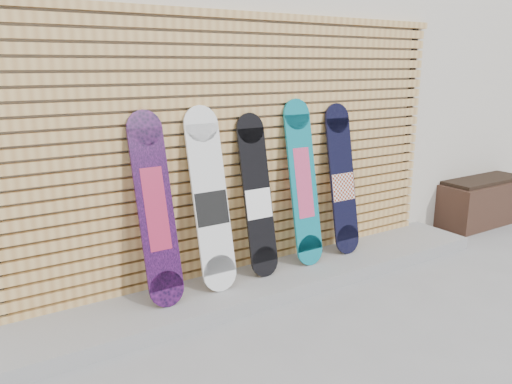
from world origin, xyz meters
TOP-DOWN VIEW (x-y plane):
  - ground at (0.00, 0.00)m, footprint 80.00×80.00m
  - building at (0.50, 3.50)m, footprint 12.00×5.00m
  - concrete_step at (-0.15, 0.68)m, footprint 4.60×0.70m
  - slat_wall at (-0.15, 0.97)m, footprint 4.26×0.08m
  - planter_box at (3.07, 0.82)m, footprint 1.23×0.51m
  - snowboard_0 at (-1.10, 0.76)m, footprint 0.27×0.38m
  - snowboard_1 at (-0.63, 0.77)m, footprint 0.29×0.35m
  - snowboard_2 at (-0.17, 0.79)m, footprint 0.26×0.31m
  - snowboard_3 at (0.31, 0.79)m, footprint 0.28×0.32m
  - snowboard_4 at (0.78, 0.80)m, footprint 0.28×0.29m

SIDE VIEW (x-z plane):
  - ground at x=0.00m, z-range 0.00..0.00m
  - concrete_step at x=-0.15m, z-range 0.00..0.12m
  - planter_box at x=3.07m, z-range -0.01..0.55m
  - snowboard_2 at x=-0.17m, z-range 0.11..1.48m
  - snowboard_4 at x=0.78m, z-range 0.11..1.52m
  - snowboard_1 at x=-0.63m, z-range 0.11..1.56m
  - snowboard_0 at x=-1.10m, z-range 0.12..1.56m
  - snowboard_3 at x=0.31m, z-range 0.12..1.59m
  - slat_wall at x=-0.15m, z-range 0.06..2.35m
  - building at x=0.50m, z-range 0.00..3.60m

